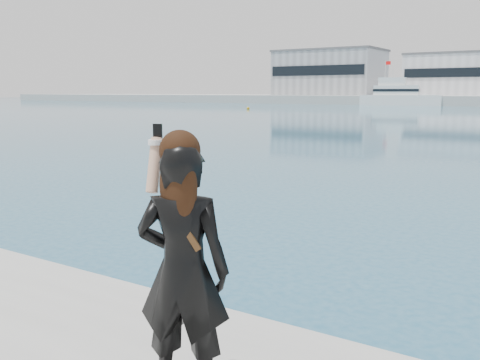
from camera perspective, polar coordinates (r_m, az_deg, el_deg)
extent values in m
cube|color=gray|center=(143.15, 9.51, 11.13)|extent=(26.00, 16.00, 11.00)
cube|color=black|center=(135.79, 8.12, 11.50)|extent=(24.70, 0.20, 2.42)
cube|color=#59595B|center=(143.45, 9.58, 13.43)|extent=(26.52, 16.32, 0.50)
cube|color=silver|center=(133.34, 22.82, 10.24)|extent=(24.00, 15.00, 9.00)
cube|color=black|center=(125.89, 22.19, 10.58)|extent=(22.80, 0.20, 1.98)
cube|color=#59595B|center=(133.55, 22.95, 12.28)|extent=(24.48, 15.30, 0.50)
cylinder|color=silver|center=(130.50, 15.20, 10.46)|extent=(0.16, 0.16, 8.00)
cube|color=red|center=(130.44, 15.52, 11.94)|extent=(1.20, 0.04, 0.80)
cube|color=white|center=(118.21, 16.76, 8.15)|extent=(16.84, 7.35, 2.17)
cube|color=white|center=(118.29, 16.36, 9.17)|extent=(9.58, 5.35, 1.99)
cube|color=white|center=(118.42, 15.96, 10.07)|extent=(5.89, 3.99, 1.63)
cube|color=black|center=(118.29, 16.36, 9.17)|extent=(9.78, 5.47, 0.54)
cylinder|color=silver|center=(118.46, 16.00, 10.90)|extent=(0.14, 0.14, 1.81)
sphere|color=orange|center=(88.39, 0.87, 7.54)|extent=(0.50, 0.50, 0.50)
imported|color=black|center=(3.64, -6.09, -9.68)|extent=(0.75, 0.62, 1.75)
sphere|color=black|center=(3.45, -6.43, 3.14)|extent=(0.27, 0.27, 0.27)
ellipsoid|color=black|center=(3.43, -6.61, -0.63)|extent=(0.29, 0.15, 0.47)
cylinder|color=tan|center=(3.65, -9.12, 1.57)|extent=(0.15, 0.22, 0.38)
cylinder|color=white|center=(3.67, -8.97, 4.00)|extent=(0.10, 0.10, 0.03)
cube|color=black|center=(3.70, -8.78, 4.96)|extent=(0.06, 0.04, 0.13)
cube|color=#4C2D14|center=(3.46, -6.14, -4.69)|extent=(0.23, 0.11, 0.36)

